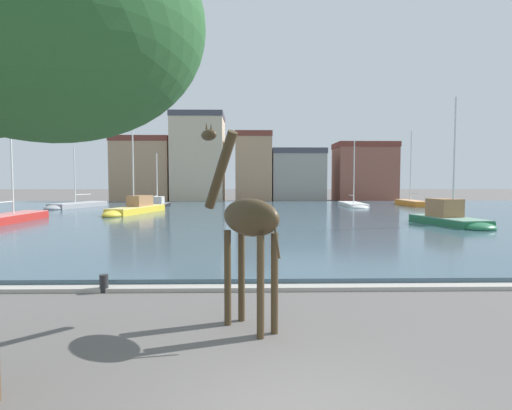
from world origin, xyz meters
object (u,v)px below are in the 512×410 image
object	(u,v)px
giraffe_statue	(246,221)
sailboat_red	(15,219)
sailboat_yellow	(134,209)
sailboat_white	(354,205)
sailboat_black	(157,205)
mooring_bollard	(104,283)
sailboat_green	(452,219)
sailboat_orange	(409,203)
sailboat_grey	(74,206)

from	to	relation	value
giraffe_statue	sailboat_red	xyz separation A→B (m)	(-16.60, 20.86, -1.85)
giraffe_statue	sailboat_yellow	size ratio (longest dim) A/B	0.48
sailboat_white	sailboat_black	bearing A→B (deg)	179.86
sailboat_yellow	mooring_bollard	xyz separation A→B (m)	(5.99, -24.77, -0.36)
giraffe_statue	sailboat_green	bearing A→B (deg)	52.84
sailboat_orange	sailboat_black	bearing A→B (deg)	-177.14
sailboat_green	sailboat_red	xyz separation A→B (m)	(-29.96, 3.23, -0.19)
giraffe_statue	sailboat_grey	distance (m)	40.18
sailboat_grey	sailboat_red	world-z (taller)	sailboat_red
sailboat_white	sailboat_black	xyz separation A→B (m)	(-22.33, 0.05, 0.12)
sailboat_grey	mooring_bollard	distance (m)	35.82
sailboat_black	sailboat_orange	bearing A→B (deg)	2.86
giraffe_statue	mooring_bollard	bearing A→B (deg)	144.69
giraffe_statue	sailboat_yellow	distance (m)	29.42
sailboat_yellow	sailboat_white	xyz separation A→B (m)	(22.18, 9.93, -0.27)
mooring_bollard	sailboat_yellow	bearing A→B (deg)	103.60
sailboat_white	sailboat_black	distance (m)	22.33
sailboat_red	sailboat_orange	bearing A→B (deg)	26.99
sailboat_grey	sailboat_black	bearing A→B (deg)	13.54
sailboat_grey	sailboat_red	xyz separation A→B (m)	(2.01, -14.70, 0.03)
sailboat_yellow	mooring_bollard	distance (m)	25.49
sailboat_yellow	sailboat_black	distance (m)	9.98
sailboat_green	sailboat_black	bearing A→B (deg)	139.66
sailboat_yellow	sailboat_orange	size ratio (longest dim) A/B	1.05
giraffe_statue	sailboat_yellow	xyz separation A→B (m)	(-10.01, 27.62, -1.68)
sailboat_yellow	sailboat_white	world-z (taller)	sailboat_yellow
sailboat_green	sailboat_grey	bearing A→B (deg)	150.70
sailboat_grey	sailboat_green	bearing A→B (deg)	-29.30
sailboat_grey	sailboat_black	distance (m)	8.69
sailboat_green	mooring_bollard	distance (m)	22.82
sailboat_yellow	mooring_bollard	bearing A→B (deg)	-76.40
sailboat_green	sailboat_white	xyz separation A→B (m)	(-1.19, 19.92, -0.29)
sailboat_black	giraffe_statue	bearing A→B (deg)	-74.88
giraffe_statue	sailboat_orange	xyz separation A→B (m)	(19.14, 39.06, -1.81)
mooring_bollard	sailboat_green	bearing A→B (deg)	40.38
sailboat_red	sailboat_black	bearing A→B (deg)	68.96
sailboat_yellow	sailboat_black	size ratio (longest dim) A/B	1.45
sailboat_orange	sailboat_black	world-z (taller)	sailboat_orange
sailboat_red	sailboat_orange	size ratio (longest dim) A/B	0.97
sailboat_white	mooring_bollard	xyz separation A→B (m)	(-16.19, -34.70, -0.09)
sailboat_green	mooring_bollard	bearing A→B (deg)	-139.62
sailboat_green	mooring_bollard	world-z (taller)	sailboat_green
sailboat_grey	sailboat_red	bearing A→B (deg)	-82.23
sailboat_yellow	sailboat_red	world-z (taller)	sailboat_yellow
giraffe_statue	sailboat_orange	bearing A→B (deg)	63.90
giraffe_statue	sailboat_white	size ratio (longest dim) A/B	0.53
giraffe_statue	sailboat_orange	distance (m)	43.53
sailboat_grey	sailboat_black	size ratio (longest dim) A/B	1.29
sailboat_white	sailboat_grey	bearing A→B (deg)	-176.32
sailboat_green	sailboat_grey	world-z (taller)	sailboat_green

